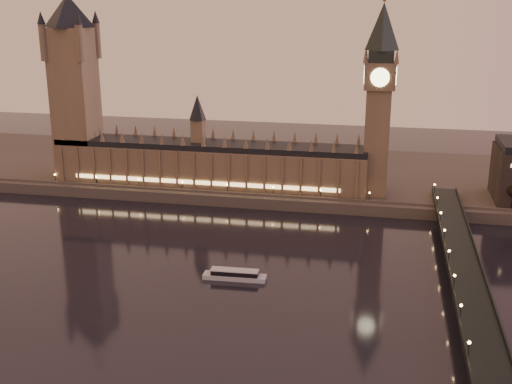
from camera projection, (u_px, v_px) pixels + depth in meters
ground at (225, 289)px, 252.62m from camera, size 700.00×700.00×0.00m
far_embankment at (337, 176)px, 400.56m from camera, size 560.00×130.00×6.00m
palace_of_westminster at (209, 158)px, 367.38m from camera, size 180.00×26.62×52.00m
victoria_tower at (74, 78)px, 369.93m from camera, size 31.68×31.68×118.00m
big_ben at (380, 89)px, 336.92m from camera, size 17.68×17.68×104.00m
westminster_bridge at (469, 298)px, 233.36m from camera, size 13.20×260.00×15.30m
cruise_boat_a at (235, 275)px, 261.31m from camera, size 26.05×6.66×4.13m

